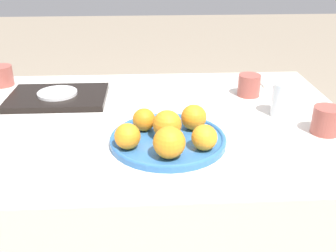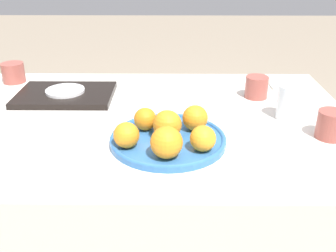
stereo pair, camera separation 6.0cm
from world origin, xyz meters
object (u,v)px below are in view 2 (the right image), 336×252
object	(u,v)px
orange_1	(145,119)
fruit_platter	(168,139)
orange_3	(126,135)
serving_tray	(66,95)
orange_4	(203,139)
cup_1	(257,87)
cup_2	(331,125)
orange_2	(195,118)
cup_0	(13,73)
water_glass	(289,102)
napkin	(284,83)
orange_0	(167,125)
side_plate	(65,91)
orange_5	(167,142)

from	to	relation	value
orange_1	fruit_platter	bearing A→B (deg)	-39.64
orange_3	serving_tray	bearing A→B (deg)	123.38
orange_4	cup_1	distance (m)	0.46
orange_4	cup_1	size ratio (longest dim) A/B	0.85
fruit_platter	orange_1	bearing A→B (deg)	140.36
orange_1	cup_2	size ratio (longest dim) A/B	0.81
orange_2	cup_0	world-z (taller)	orange_2
water_glass	orange_3	bearing A→B (deg)	-155.31
cup_0	napkin	world-z (taller)	cup_0
cup_1	orange_0	bearing A→B (deg)	-131.85
cup_2	side_plate	bearing A→B (deg)	159.65
orange_1	water_glass	world-z (taller)	water_glass
orange_5	serving_tray	world-z (taller)	orange_5
side_plate	cup_1	size ratio (longest dim) A/B	1.71
orange_2	serving_tray	world-z (taller)	orange_2
fruit_platter	orange_1	world-z (taller)	orange_1
orange_2	serving_tray	size ratio (longest dim) A/B	0.22
orange_3	serving_tray	xyz separation A→B (m)	(-0.25, 0.38, -0.04)
orange_1	cup_0	xyz separation A→B (m)	(-0.53, 0.44, -0.01)
fruit_platter	orange_1	size ratio (longest dim) A/B	4.94
serving_tray	napkin	bearing A→B (deg)	10.55
orange_3	serving_tray	distance (m)	0.46
side_plate	fruit_platter	bearing A→B (deg)	-42.98
orange_3	orange_5	xyz separation A→B (m)	(0.10, -0.05, 0.01)
orange_5	water_glass	world-z (taller)	water_glass
fruit_platter	orange_5	distance (m)	0.11
cup_0	orange_3	bearing A→B (deg)	-48.13
napkin	side_plate	bearing A→B (deg)	-169.45
water_glass	side_plate	distance (m)	0.74
cup_0	cup_1	world-z (taller)	same
orange_1	serving_tray	xyz separation A→B (m)	(-0.29, 0.28, -0.04)
orange_1	cup_1	xyz separation A→B (m)	(0.37, 0.29, -0.01)
orange_4	side_plate	world-z (taller)	orange_4
orange_2	cup_0	xyz separation A→B (m)	(-0.67, 0.44, -0.01)
cup_1	cup_2	distance (m)	0.34
orange_0	orange_1	bearing A→B (deg)	140.80
orange_3	side_plate	distance (m)	0.46
orange_1	orange_4	distance (m)	0.19
fruit_platter	orange_3	distance (m)	0.12
water_glass	side_plate	bearing A→B (deg)	166.80
orange_3	cup_0	bearing A→B (deg)	131.87
side_plate	cup_0	size ratio (longest dim) A/B	1.57
orange_4	cup_2	size ratio (longest dim) A/B	0.84
napkin	cup_0	bearing A→B (deg)	179.19
orange_3	napkin	distance (m)	0.76
orange_3	cup_1	world-z (taller)	orange_3
orange_2	napkin	size ratio (longest dim) A/B	0.50
orange_3	side_plate	xyz separation A→B (m)	(-0.25, 0.38, -0.02)
orange_3	cup_0	xyz separation A→B (m)	(-0.49, 0.55, -0.01)
orange_3	fruit_platter	bearing A→B (deg)	25.61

